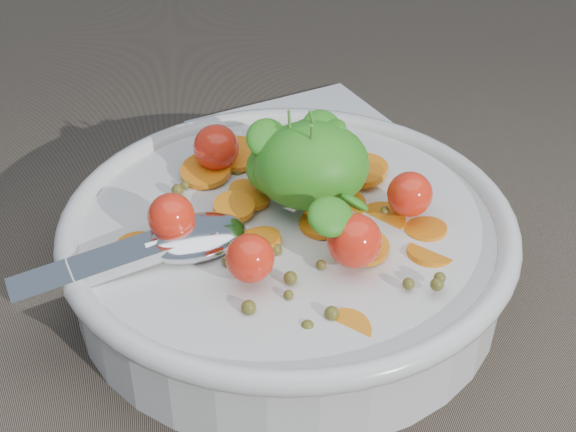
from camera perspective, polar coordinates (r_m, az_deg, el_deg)
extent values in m
plane|color=brown|center=(0.59, -0.98, -4.08)|extent=(6.00, 6.00, 0.00)
cylinder|color=silver|center=(0.56, 0.00, -2.71)|extent=(0.30, 0.30, 0.06)
torus|color=silver|center=(0.55, 0.00, -0.36)|extent=(0.31, 0.31, 0.02)
cylinder|color=silver|center=(0.58, 0.00, -4.66)|extent=(0.15, 0.15, 0.01)
cylinder|color=brown|center=(0.56, 0.00, -2.71)|extent=(0.27, 0.27, 0.04)
cylinder|color=orange|center=(0.53, 10.06, -2.75)|extent=(0.04, 0.04, 0.01)
cylinder|color=orange|center=(0.55, -3.86, 0.67)|extent=(0.04, 0.04, 0.01)
cylinder|color=orange|center=(0.55, 6.59, -0.37)|extent=(0.05, 0.05, 0.01)
cylinder|color=orange|center=(0.56, -2.77, 1.52)|extent=(0.04, 0.04, 0.01)
cylinder|color=orange|center=(0.52, -2.19, -1.90)|extent=(0.03, 0.03, 0.01)
cylinder|color=orange|center=(0.56, 3.77, 0.60)|extent=(0.05, 0.05, 0.01)
cylinder|color=orange|center=(0.59, 1.01, 3.15)|extent=(0.05, 0.05, 0.02)
cylinder|color=orange|center=(0.59, -5.87, 3.26)|extent=(0.05, 0.05, 0.01)
cylinder|color=orange|center=(0.47, 3.95, -8.33)|extent=(0.04, 0.04, 0.02)
cylinder|color=orange|center=(0.55, 9.75, -1.00)|extent=(0.03, 0.03, 0.01)
cylinder|color=orange|center=(0.61, -3.60, 4.45)|extent=(0.04, 0.04, 0.01)
cylinder|color=orange|center=(0.61, -5.56, 3.56)|extent=(0.03, 0.03, 0.01)
cylinder|color=orange|center=(0.58, 5.56, 2.90)|extent=(0.04, 0.04, 0.01)
cylinder|color=orange|center=(0.52, 5.30, -2.10)|extent=(0.04, 0.04, 0.01)
cylinder|color=orange|center=(0.52, -2.18, -1.82)|extent=(0.04, 0.04, 0.01)
cylinder|color=orange|center=(0.52, -10.76, -2.25)|extent=(0.03, 0.03, 0.01)
cylinder|color=orange|center=(0.54, 2.61, -0.39)|extent=(0.05, 0.05, 0.01)
cylinder|color=orange|center=(0.60, 5.66, 3.56)|extent=(0.04, 0.04, 0.01)
sphere|color=brown|center=(0.47, -2.82, -6.51)|extent=(0.01, 0.01, 0.01)
sphere|color=brown|center=(0.49, 10.55, -4.81)|extent=(0.01, 0.01, 0.01)
sphere|color=brown|center=(0.47, 3.13, -6.93)|extent=(0.01, 0.01, 0.01)
sphere|color=brown|center=(0.52, -0.85, -2.42)|extent=(0.01, 0.01, 0.01)
sphere|color=brown|center=(0.53, -3.75, -1.92)|extent=(0.01, 0.01, 0.01)
sphere|color=brown|center=(0.47, 1.39, -7.88)|extent=(0.01, 0.01, 0.01)
sphere|color=brown|center=(0.51, -4.33, -3.19)|extent=(0.01, 0.01, 0.01)
sphere|color=brown|center=(0.48, 0.04, -5.62)|extent=(0.01, 0.01, 0.01)
sphere|color=brown|center=(0.60, -3.63, 3.17)|extent=(0.01, 0.01, 0.01)
sphere|color=brown|center=(0.55, -4.15, -0.46)|extent=(0.01, 0.01, 0.01)
sphere|color=brown|center=(0.49, 10.73, -4.35)|extent=(0.01, 0.01, 0.01)
sphere|color=brown|center=(0.58, -7.34, 2.20)|extent=(0.01, 0.01, 0.01)
sphere|color=brown|center=(0.49, 0.17, -4.42)|extent=(0.01, 0.01, 0.01)
sphere|color=brown|center=(0.60, 3.64, 2.89)|extent=(0.01, 0.01, 0.01)
sphere|color=brown|center=(0.49, 8.57, -4.78)|extent=(0.01, 0.01, 0.01)
sphere|color=brown|center=(0.57, -7.87, 1.84)|extent=(0.01, 0.01, 0.01)
sphere|color=brown|center=(0.50, 2.36, -3.49)|extent=(0.01, 0.01, 0.01)
sphere|color=brown|center=(0.55, 6.90, 0.43)|extent=(0.01, 0.01, 0.01)
sphere|color=red|center=(0.54, 8.66, 1.54)|extent=(0.03, 0.03, 0.03)
sphere|color=red|center=(0.59, 2.54, 4.70)|extent=(0.03, 0.03, 0.03)
sphere|color=red|center=(0.59, -5.13, 4.88)|extent=(0.03, 0.03, 0.03)
sphere|color=red|center=(0.52, -8.30, -0.03)|extent=(0.03, 0.03, 0.03)
sphere|color=red|center=(0.48, -2.72, -3.02)|extent=(0.03, 0.03, 0.03)
sphere|color=red|center=(0.49, 4.75, -1.76)|extent=(0.03, 0.03, 0.03)
ellipsoid|color=#338B1F|center=(0.54, 1.67, 3.63)|extent=(0.08, 0.07, 0.06)
ellipsoid|color=#338B1F|center=(0.55, -0.66, 3.44)|extent=(0.05, 0.05, 0.04)
ellipsoid|color=#338B1F|center=(0.53, 2.33, 6.01)|extent=(0.02, 0.02, 0.02)
ellipsoid|color=#338B1F|center=(0.53, 2.38, 3.92)|extent=(0.03, 0.03, 0.01)
ellipsoid|color=#338B1F|center=(0.53, -0.12, 4.77)|extent=(0.02, 0.02, 0.02)
ellipsoid|color=#338B1F|center=(0.53, 2.68, 5.62)|extent=(0.02, 0.02, 0.02)
ellipsoid|color=#338B1F|center=(0.53, 4.28, 3.91)|extent=(0.03, 0.03, 0.02)
ellipsoid|color=#338B1F|center=(0.53, 0.70, 4.14)|extent=(0.03, 0.03, 0.01)
ellipsoid|color=#338B1F|center=(0.55, 2.42, 5.13)|extent=(0.03, 0.03, 0.02)
ellipsoid|color=#338B1F|center=(0.54, 2.41, 6.52)|extent=(0.04, 0.04, 0.02)
ellipsoid|color=#338B1F|center=(0.53, -1.50, 5.56)|extent=(0.03, 0.03, 0.03)
ellipsoid|color=#338B1F|center=(0.54, 2.99, 6.15)|extent=(0.03, 0.03, 0.02)
ellipsoid|color=#338B1F|center=(0.53, 1.51, 2.85)|extent=(0.02, 0.03, 0.02)
ellipsoid|color=#338B1F|center=(0.54, 1.12, 4.10)|extent=(0.03, 0.03, 0.02)
ellipsoid|color=#338B1F|center=(0.52, 3.07, 4.95)|extent=(0.03, 0.02, 0.01)
ellipsoid|color=#338B1F|center=(0.49, 3.04, -0.04)|extent=(0.04, 0.04, 0.03)
ellipsoid|color=#338B1F|center=(0.54, 1.88, 6.12)|extent=(0.04, 0.04, 0.01)
ellipsoid|color=#338B1F|center=(0.51, 4.76, 0.95)|extent=(0.02, 0.02, 0.02)
ellipsoid|color=#338B1F|center=(0.57, 2.45, 6.53)|extent=(0.03, 0.03, 0.03)
ellipsoid|color=#338B1F|center=(0.55, 0.16, 5.03)|extent=(0.03, 0.03, 0.02)
ellipsoid|color=#338B1F|center=(0.53, 1.78, 4.01)|extent=(0.03, 0.03, 0.02)
ellipsoid|color=#338B1F|center=(0.55, -0.84, 4.15)|extent=(0.04, 0.03, 0.03)
ellipsoid|color=#338B1F|center=(0.52, 1.86, 2.42)|extent=(0.04, 0.04, 0.03)
ellipsoid|color=#338B1F|center=(0.54, -0.13, 3.94)|extent=(0.03, 0.03, 0.02)
ellipsoid|color=#338B1F|center=(0.53, 0.00, 2.83)|extent=(0.02, 0.02, 0.02)
cylinder|color=#4C8C33|center=(0.54, 2.13, 5.51)|extent=(0.02, 0.01, 0.05)
cylinder|color=#4C8C33|center=(0.52, 1.64, 4.47)|extent=(0.00, 0.02, 0.05)
cylinder|color=#4C8C33|center=(0.53, 0.18, 5.08)|extent=(0.00, 0.00, 0.05)
ellipsoid|color=silver|center=(0.52, -6.56, -1.52)|extent=(0.08, 0.07, 0.02)
cube|color=silver|center=(0.51, -12.23, -3.08)|extent=(0.13, 0.06, 0.02)
cylinder|color=silver|center=(0.52, -8.82, -2.02)|extent=(0.03, 0.02, 0.01)
cube|color=white|center=(0.75, 1.04, 5.58)|extent=(0.22, 0.21, 0.01)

